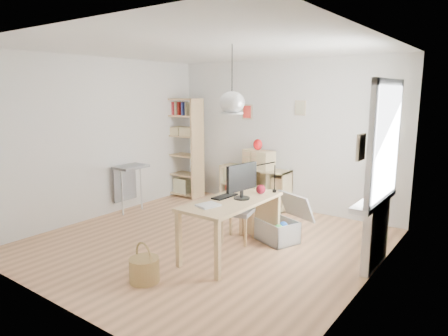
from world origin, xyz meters
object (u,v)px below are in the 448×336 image
Objects in this scene: monitor at (242,179)px; drawer_chest at (259,159)px; cube_shelf at (255,189)px; storage_chest at (279,226)px; chair at (239,208)px; tall_bookshelf at (183,143)px; desk at (232,207)px.

monitor is 2.31m from drawer_chest.
cube_shelf is 1.89m from storage_chest.
cube_shelf is 1.65× the size of chair.
tall_bookshelf is 2.26× the size of storage_chest.
storage_chest is at bearing -47.29° from cube_shelf.
drawer_chest is (-0.69, 1.68, 0.41)m from chair.
drawer_chest is at bearing 112.73° from desk.
cube_shelf is 1.58× the size of storage_chest.
desk is 0.59m from chair.
chair is 1.86m from drawer_chest.
tall_bookshelf is 2.83m from chair.
cube_shelf is 0.70× the size of tall_bookshelf.
drawer_chest reaches higher than storage_chest.
chair is 0.96× the size of storage_chest.
desk reaches higher than storage_chest.
tall_bookshelf reaches higher than monitor.
drawer_chest reaches higher than cube_shelf.
cube_shelf is 0.60m from drawer_chest.
chair reaches higher than cube_shelf.
monitor is 0.89× the size of drawer_chest.
drawer_chest is at bearing -21.48° from cube_shelf.
chair is at bearing -123.87° from storage_chest.
desk is 1.77× the size of chair.
storage_chest is at bearing 84.55° from monitor.
desk is 3.27m from tall_bookshelf.
drawer_chest is (-1.18, 1.35, 0.68)m from storage_chest.
cube_shelf is 2.33× the size of drawer_chest.
tall_bookshelf reaches higher than storage_chest.
monitor reaches higher than cube_shelf.
cube_shelf is 1.90m from chair.
drawer_chest is (-1.00, 2.07, -0.12)m from monitor.
tall_bookshelf reaches higher than desk.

